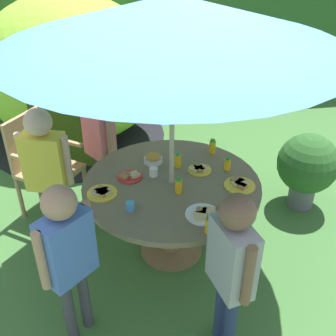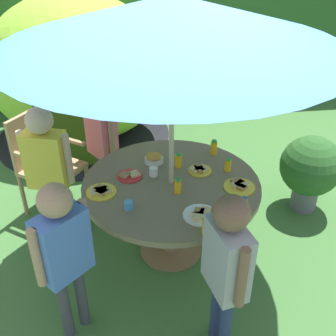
{
  "view_description": "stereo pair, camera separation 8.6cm",
  "coord_description": "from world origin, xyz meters",
  "px_view_note": "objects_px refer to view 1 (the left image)",
  "views": [
    {
      "loc": [
        -0.43,
        -2.57,
        2.48
      ],
      "look_at": [
        -0.01,
        0.1,
        0.77
      ],
      "focal_mm": 44.04,
      "sensor_mm": 36.0,
      "label": 1
    },
    {
      "loc": [
        -0.34,
        -2.58,
        2.48
      ],
      "look_at": [
        -0.01,
        0.1,
        0.77
      ],
      "focal_mm": 44.04,
      "sensor_mm": 36.0,
      "label": 2
    }
  ],
  "objects_px": {
    "wooden_chair": "(41,161)",
    "plate_near_right": "(130,176)",
    "potted_plant": "(307,166)",
    "plate_center_front": "(199,169)",
    "juice_bottle_front_edge": "(179,186)",
    "patio_umbrella": "(173,21)",
    "juice_bottle_far_right": "(227,164)",
    "cup_far": "(154,172)",
    "garden_table": "(172,195)",
    "child_in_blue_shirt": "(67,247)",
    "plate_mid_left": "(102,192)",
    "snack_bowl": "(153,159)",
    "juice_bottle_near_left": "(212,147)",
    "child_in_yellow_shirt": "(45,162)",
    "juice_bottle_center_back": "(178,160)",
    "cup_near": "(130,206)",
    "dome_tent": "(71,71)",
    "plate_mid_right": "(240,185)",
    "child_in_grey_shirt": "(232,258)",
    "plate_far_left": "(203,214)",
    "juice_bottle_spot_a": "(210,225)",
    "juice_bottle_back_edge": "(245,204)"
  },
  "relations": [
    {
      "from": "juice_bottle_far_right",
      "to": "juice_bottle_spot_a",
      "type": "bearing_deg",
      "value": -114.14
    },
    {
      "from": "child_in_yellow_shirt",
      "to": "juice_bottle_center_back",
      "type": "bearing_deg",
      "value": 12.87
    },
    {
      "from": "child_in_yellow_shirt",
      "to": "plate_mid_right",
      "type": "xyz_separation_m",
      "value": [
        1.45,
        -0.42,
        -0.08
      ]
    },
    {
      "from": "plate_far_left",
      "to": "juice_bottle_front_edge",
      "type": "xyz_separation_m",
      "value": [
        -0.12,
        0.29,
        0.05
      ]
    },
    {
      "from": "plate_near_right",
      "to": "cup_far",
      "type": "xyz_separation_m",
      "value": [
        0.19,
        -0.0,
        0.02
      ]
    },
    {
      "from": "patio_umbrella",
      "to": "plate_center_front",
      "type": "relative_size",
      "value": 12.1
    },
    {
      "from": "juice_bottle_spot_a",
      "to": "juice_bottle_center_back",
      "type": "bearing_deg",
      "value": 94.32
    },
    {
      "from": "plate_center_front",
      "to": "juice_bottle_front_edge",
      "type": "height_order",
      "value": "juice_bottle_front_edge"
    },
    {
      "from": "potted_plant",
      "to": "plate_center_front",
      "type": "xyz_separation_m",
      "value": [
        -1.11,
        -0.31,
        0.26
      ]
    },
    {
      "from": "child_in_yellow_shirt",
      "to": "juice_bottle_near_left",
      "type": "height_order",
      "value": "child_in_yellow_shirt"
    },
    {
      "from": "juice_bottle_center_back",
      "to": "plate_center_front",
      "type": "bearing_deg",
      "value": -29.1
    },
    {
      "from": "plate_mid_left",
      "to": "cup_near",
      "type": "xyz_separation_m",
      "value": [
        0.19,
        -0.22,
        0.02
      ]
    },
    {
      "from": "potted_plant",
      "to": "child_in_yellow_shirt",
      "type": "xyz_separation_m",
      "value": [
        -2.31,
        -0.15,
        0.35
      ]
    },
    {
      "from": "juice_bottle_far_right",
      "to": "juice_bottle_front_edge",
      "type": "xyz_separation_m",
      "value": [
        -0.44,
        -0.25,
        0.01
      ]
    },
    {
      "from": "patio_umbrella",
      "to": "juice_bottle_far_right",
      "type": "bearing_deg",
      "value": 13.45
    },
    {
      "from": "patio_umbrella",
      "to": "juice_bottle_far_right",
      "type": "height_order",
      "value": "patio_umbrella"
    },
    {
      "from": "plate_mid_left",
      "to": "juice_bottle_center_back",
      "type": "height_order",
      "value": "juice_bottle_center_back"
    },
    {
      "from": "plate_near_right",
      "to": "juice_bottle_near_left",
      "type": "bearing_deg",
      "value": 20.41
    },
    {
      "from": "juice_bottle_far_right",
      "to": "juice_bottle_front_edge",
      "type": "relative_size",
      "value": 0.9
    },
    {
      "from": "plate_mid_right",
      "to": "juice_bottle_near_left",
      "type": "distance_m",
      "value": 0.52
    },
    {
      "from": "patio_umbrella",
      "to": "child_in_blue_shirt",
      "type": "bearing_deg",
      "value": -137.41
    },
    {
      "from": "plate_mid_right",
      "to": "patio_umbrella",
      "type": "bearing_deg",
      "value": 165.52
    },
    {
      "from": "patio_umbrella",
      "to": "cup_far",
      "type": "distance_m",
      "value": 1.17
    },
    {
      "from": "potted_plant",
      "to": "juice_bottle_front_edge",
      "type": "height_order",
      "value": "juice_bottle_front_edge"
    },
    {
      "from": "plate_near_right",
      "to": "juice_bottle_front_edge",
      "type": "relative_size",
      "value": 1.6
    },
    {
      "from": "juice_bottle_near_left",
      "to": "dome_tent",
      "type": "bearing_deg",
      "value": 124.0
    },
    {
      "from": "garden_table",
      "to": "patio_umbrella",
      "type": "bearing_deg",
      "value": 0.0
    },
    {
      "from": "juice_bottle_center_back",
      "to": "snack_bowl",
      "type": "bearing_deg",
      "value": 153.53
    },
    {
      "from": "patio_umbrella",
      "to": "child_in_blue_shirt",
      "type": "height_order",
      "value": "patio_umbrella"
    },
    {
      "from": "wooden_chair",
      "to": "plate_near_right",
      "type": "xyz_separation_m",
      "value": [
        0.77,
        -0.63,
        0.17
      ]
    },
    {
      "from": "snack_bowl",
      "to": "juice_bottle_far_right",
      "type": "bearing_deg",
      "value": -19.14
    },
    {
      "from": "child_in_grey_shirt",
      "to": "patio_umbrella",
      "type": "bearing_deg",
      "value": 0.0
    },
    {
      "from": "potted_plant",
      "to": "child_in_yellow_shirt",
      "type": "height_order",
      "value": "child_in_yellow_shirt"
    },
    {
      "from": "wooden_chair",
      "to": "juice_bottle_near_left",
      "type": "xyz_separation_m",
      "value": [
        1.49,
        -0.36,
        0.21
      ]
    },
    {
      "from": "plate_center_front",
      "to": "garden_table",
      "type": "bearing_deg",
      "value": -152.35
    },
    {
      "from": "snack_bowl",
      "to": "cup_near",
      "type": "bearing_deg",
      "value": -111.26
    },
    {
      "from": "juice_bottle_spot_a",
      "to": "juice_bottle_near_left",
      "type": "bearing_deg",
      "value": 74.94
    },
    {
      "from": "plate_near_right",
      "to": "plate_mid_right",
      "type": "xyz_separation_m",
      "value": [
        0.81,
        -0.25,
        0.0
      ]
    },
    {
      "from": "plate_center_front",
      "to": "dome_tent",
      "type": "bearing_deg",
      "value": 117.07
    },
    {
      "from": "plate_center_front",
      "to": "juice_bottle_back_edge",
      "type": "bearing_deg",
      "value": -69.83
    },
    {
      "from": "plate_mid_left",
      "to": "plate_center_front",
      "type": "bearing_deg",
      "value": 14.52
    },
    {
      "from": "snack_bowl",
      "to": "plate_far_left",
      "type": "height_order",
      "value": "snack_bowl"
    },
    {
      "from": "potted_plant",
      "to": "juice_bottle_center_back",
      "type": "xyz_separation_m",
      "value": [
        -1.27,
        -0.22,
        0.31
      ]
    },
    {
      "from": "wooden_chair",
      "to": "plate_mid_right",
      "type": "xyz_separation_m",
      "value": [
        1.58,
        -0.87,
        0.17
      ]
    },
    {
      "from": "child_in_blue_shirt",
      "to": "plate_mid_left",
      "type": "relative_size",
      "value": 5.41
    },
    {
      "from": "child_in_yellow_shirt",
      "to": "plate_far_left",
      "type": "xyz_separation_m",
      "value": [
        1.1,
        -0.72,
        -0.08
      ]
    },
    {
      "from": "child_in_yellow_shirt",
      "to": "potted_plant",
      "type": "bearing_deg",
      "value": 20.48
    },
    {
      "from": "plate_center_front",
      "to": "juice_bottle_far_right",
      "type": "distance_m",
      "value": 0.23
    },
    {
      "from": "plate_mid_right",
      "to": "plate_near_right",
      "type": "bearing_deg",
      "value": 163.19
    },
    {
      "from": "potted_plant",
      "to": "child_in_yellow_shirt",
      "type": "bearing_deg",
      "value": -176.34
    }
  ]
}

